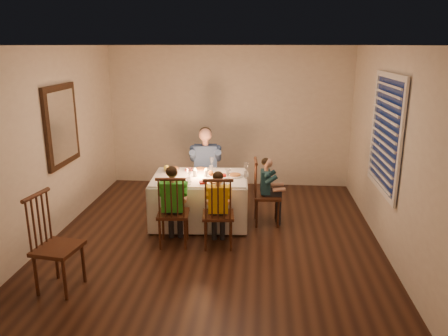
# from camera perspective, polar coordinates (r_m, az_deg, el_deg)

# --- Properties ---
(ground) EXTENTS (5.00, 5.00, 0.00)m
(ground) POSITION_cam_1_polar(r_m,az_deg,el_deg) (6.20, -1.20, -9.04)
(ground) COLOR black
(ground) RESTS_ON ground
(wall_left) EXTENTS (0.02, 5.00, 2.60)m
(wall_left) POSITION_cam_1_polar(r_m,az_deg,el_deg) (6.43, -21.66, 2.95)
(wall_left) COLOR beige
(wall_left) RESTS_ON ground
(wall_right) EXTENTS (0.02, 5.00, 2.60)m
(wall_right) POSITION_cam_1_polar(r_m,az_deg,el_deg) (5.97, 20.75, 2.12)
(wall_right) COLOR beige
(wall_right) RESTS_ON ground
(wall_back) EXTENTS (4.50, 0.02, 2.60)m
(wall_back) POSITION_cam_1_polar(r_m,az_deg,el_deg) (8.22, 0.67, 6.67)
(wall_back) COLOR beige
(wall_back) RESTS_ON ground
(ceiling) EXTENTS (5.00, 5.00, 0.00)m
(ceiling) POSITION_cam_1_polar(r_m,az_deg,el_deg) (5.63, -1.35, 15.73)
(ceiling) COLOR white
(ceiling) RESTS_ON wall_back
(dining_table) EXTENTS (1.47, 1.10, 0.70)m
(dining_table) POSITION_cam_1_polar(r_m,az_deg,el_deg) (6.52, -3.19, -2.88)
(dining_table) COLOR silver
(dining_table) RESTS_ON ground
(chair_adult) EXTENTS (0.45, 0.43, 1.00)m
(chair_adult) POSITION_cam_1_polar(r_m,az_deg,el_deg) (7.37, -2.35, -4.91)
(chair_adult) COLOR black
(chair_adult) RESTS_ON ground
(chair_near_left) EXTENTS (0.44, 0.43, 1.00)m
(chair_near_left) POSITION_cam_1_polar(r_m,az_deg,el_deg) (6.05, -6.50, -9.83)
(chair_near_left) COLOR black
(chair_near_left) RESTS_ON ground
(chair_near_right) EXTENTS (0.45, 0.43, 1.00)m
(chair_near_right) POSITION_cam_1_polar(r_m,az_deg,el_deg) (5.97, -0.75, -10.08)
(chair_near_right) COLOR black
(chair_near_right) RESTS_ON ground
(chair_end) EXTENTS (0.42, 0.43, 1.00)m
(chair_end) POSITION_cam_1_polar(r_m,az_deg,el_deg) (6.70, 5.53, -7.18)
(chair_end) COLOR black
(chair_end) RESTS_ON ground
(chair_extra) EXTENTS (0.49, 0.51, 1.10)m
(chair_extra) POSITION_cam_1_polar(r_m,az_deg,el_deg) (5.34, -20.36, -14.50)
(chair_extra) COLOR black
(chair_extra) RESTS_ON ground
(adult) EXTENTS (0.55, 0.51, 1.33)m
(adult) POSITION_cam_1_polar(r_m,az_deg,el_deg) (7.37, -2.35, -4.91)
(adult) COLOR navy
(adult) RESTS_ON ground
(child_green) EXTENTS (0.41, 0.38, 1.11)m
(child_green) POSITION_cam_1_polar(r_m,az_deg,el_deg) (6.05, -6.50, -9.83)
(child_green) COLOR green
(child_green) RESTS_ON ground
(child_yellow) EXTENTS (0.37, 0.35, 1.05)m
(child_yellow) POSITION_cam_1_polar(r_m,az_deg,el_deg) (5.97, -0.75, -10.08)
(child_yellow) COLOR yellow
(child_yellow) RESTS_ON ground
(child_teal) EXTENTS (0.32, 0.35, 1.02)m
(child_teal) POSITION_cam_1_polar(r_m,az_deg,el_deg) (6.70, 5.53, -7.18)
(child_teal) COLOR #1A3B43
(child_teal) RESTS_ON ground
(setting_adult) EXTENTS (0.28, 0.28, 0.02)m
(setting_adult) POSITION_cam_1_polar(r_m,az_deg,el_deg) (6.75, -3.07, -0.25)
(setting_adult) COLOR silver
(setting_adult) RESTS_ON dining_table
(setting_green) EXTENTS (0.28, 0.28, 0.02)m
(setting_green) POSITION_cam_1_polar(r_m,az_deg,el_deg) (6.18, -6.16, -1.86)
(setting_green) COLOR silver
(setting_green) RESTS_ON dining_table
(setting_yellow) EXTENTS (0.28, 0.28, 0.02)m
(setting_yellow) POSITION_cam_1_polar(r_m,az_deg,el_deg) (6.12, -1.08, -1.95)
(setting_yellow) COLOR silver
(setting_yellow) RESTS_ON dining_table
(setting_teal) EXTENTS (0.28, 0.28, 0.02)m
(setting_teal) POSITION_cam_1_polar(r_m,az_deg,el_deg) (6.45, 1.41, -1.01)
(setting_teal) COLOR silver
(setting_teal) RESTS_ON dining_table
(candle_left) EXTENTS (0.06, 0.06, 0.10)m
(candle_left) POSITION_cam_1_polar(r_m,az_deg,el_deg) (6.44, -3.79, -0.69)
(candle_left) COLOR white
(candle_left) RESTS_ON dining_table
(candle_right) EXTENTS (0.06, 0.06, 0.10)m
(candle_right) POSITION_cam_1_polar(r_m,az_deg,el_deg) (6.43, -2.38, -0.70)
(candle_right) COLOR white
(candle_right) RESTS_ON dining_table
(squash) EXTENTS (0.09, 0.09, 0.09)m
(squash) POSITION_cam_1_polar(r_m,az_deg,el_deg) (6.78, -7.51, 0.01)
(squash) COLOR yellow
(squash) RESTS_ON dining_table
(orange_fruit) EXTENTS (0.08, 0.08, 0.08)m
(orange_fruit) POSITION_cam_1_polar(r_m,az_deg,el_deg) (6.48, -1.75, -0.67)
(orange_fruit) COLOR orange
(orange_fruit) RESTS_ON dining_table
(serving_bowl) EXTENTS (0.26, 0.26, 0.05)m
(serving_bowl) POSITION_cam_1_polar(r_m,az_deg,el_deg) (6.71, -6.71, -0.28)
(serving_bowl) COLOR silver
(serving_bowl) RESTS_ON dining_table
(wall_mirror) EXTENTS (0.06, 0.95, 1.15)m
(wall_mirror) POSITION_cam_1_polar(r_m,az_deg,el_deg) (6.64, -20.44, 5.22)
(wall_mirror) COLOR black
(wall_mirror) RESTS_ON wall_left
(window_blinds) EXTENTS (0.07, 1.34, 1.54)m
(window_blinds) POSITION_cam_1_polar(r_m,az_deg,el_deg) (6.01, 20.28, 4.21)
(window_blinds) COLOR #0D1634
(window_blinds) RESTS_ON wall_right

